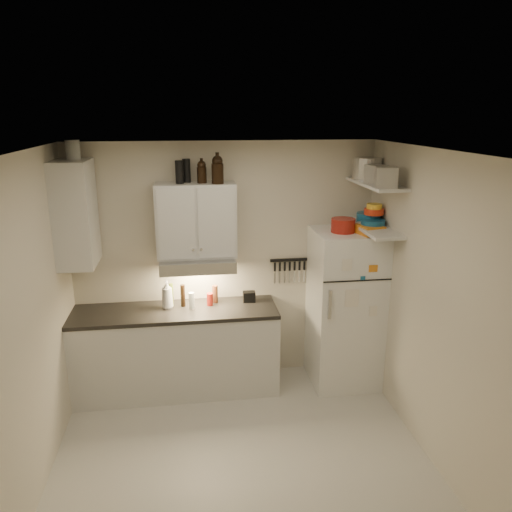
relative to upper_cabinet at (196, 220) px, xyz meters
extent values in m
cube|color=beige|center=(0.30, -1.33, -1.84)|extent=(3.20, 3.00, 0.02)
cube|color=white|center=(0.30, -1.33, 0.78)|extent=(3.20, 3.00, 0.02)
cube|color=beige|center=(0.30, 0.18, -0.53)|extent=(3.20, 0.02, 2.60)
cube|color=beige|center=(-1.31, -1.33, -0.53)|extent=(0.02, 3.00, 2.60)
cube|color=beige|center=(1.91, -1.33, -0.53)|extent=(0.02, 3.00, 2.60)
cube|color=silver|center=(-0.25, -0.14, -1.39)|extent=(2.10, 0.60, 0.88)
cube|color=black|center=(-0.25, -0.14, -0.93)|extent=(2.10, 0.62, 0.04)
cube|color=silver|center=(0.00, 0.00, 0.00)|extent=(0.80, 0.33, 0.75)
cube|color=silver|center=(-1.14, -0.14, 0.12)|extent=(0.33, 0.55, 1.00)
cube|color=silver|center=(0.00, -0.06, -0.44)|extent=(0.76, 0.46, 0.12)
cube|color=white|center=(1.55, -0.18, -0.98)|extent=(0.70, 0.68, 1.70)
cube|color=silver|center=(1.75, -0.31, 0.38)|extent=(0.30, 0.95, 0.03)
cube|color=silver|center=(1.75, -0.31, -0.07)|extent=(0.30, 0.95, 0.03)
cube|color=black|center=(1.00, 0.15, -0.51)|extent=(0.42, 0.02, 0.03)
cylinder|color=maroon|center=(1.48, -0.21, -0.05)|extent=(0.26, 0.26, 0.14)
cube|color=orange|center=(1.71, -0.32, -0.08)|extent=(0.27, 0.31, 0.09)
cylinder|color=silver|center=(1.65, -0.20, -0.08)|extent=(0.08, 0.08, 0.10)
cylinder|color=silver|center=(1.76, -0.04, 0.50)|extent=(0.40, 0.40, 0.22)
cube|color=#AAAAAD|center=(1.73, -0.36, 0.48)|extent=(0.22, 0.21, 0.17)
cube|color=#AAAAAD|center=(1.71, -0.65, 0.48)|extent=(0.23, 0.23, 0.19)
cylinder|color=#17577F|center=(1.77, -0.12, 0.00)|extent=(0.25, 0.25, 0.10)
cylinder|color=red|center=(1.79, -0.21, 0.08)|extent=(0.20, 0.20, 0.06)
cylinder|color=yellow|center=(1.79, -0.21, 0.13)|extent=(0.15, 0.15, 0.05)
cylinder|color=#17577F|center=(1.76, -0.29, -0.02)|extent=(0.31, 0.31, 0.06)
cylinder|color=black|center=(-0.08, 0.06, 0.49)|extent=(0.09, 0.09, 0.23)
cylinder|color=black|center=(-0.15, -0.02, 0.49)|extent=(0.08, 0.08, 0.23)
cylinder|color=silver|center=(-1.12, -0.03, 0.71)|extent=(0.14, 0.14, 0.18)
imported|color=silver|center=(-0.32, -0.08, -0.73)|extent=(0.16, 0.16, 0.34)
cylinder|color=brown|center=(0.17, 0.02, -0.81)|extent=(0.07, 0.07, 0.19)
cylinder|color=#576A1A|center=(-0.28, -0.01, -0.78)|extent=(0.06, 0.06, 0.24)
cylinder|color=black|center=(-0.16, -0.04, -0.79)|extent=(0.06, 0.06, 0.24)
cylinder|color=silver|center=(-0.08, -0.13, -0.82)|extent=(0.07, 0.07, 0.17)
cylinder|color=maroon|center=(0.11, -0.06, -0.84)|extent=(0.07, 0.07, 0.13)
cube|color=black|center=(0.54, -0.01, -0.85)|extent=(0.13, 0.10, 0.11)
camera|label=1|loc=(-0.09, -4.97, 1.05)|focal=35.00mm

